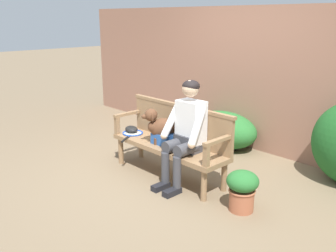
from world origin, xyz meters
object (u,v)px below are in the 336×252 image
(baseball_glove, at_px, (131,129))
(person_seated, at_px, (186,130))
(dog_on_bench, at_px, (159,126))
(garden_bench, at_px, (168,149))
(sports_bag, at_px, (164,139))
(tennis_racket, at_px, (132,133))
(potted_plant, at_px, (242,189))

(baseball_glove, bearing_deg, person_seated, 15.44)
(dog_on_bench, height_order, baseball_glove, dog_on_bench)
(garden_bench, relative_size, dog_on_bench, 3.71)
(person_seated, xyz_separation_m, dog_on_bench, (-0.46, -0.02, -0.04))
(garden_bench, xyz_separation_m, sports_bag, (-0.06, -0.02, 0.13))
(person_seated, distance_m, baseball_glove, 1.10)
(dog_on_bench, height_order, tennis_racket, dog_on_bench)
(potted_plant, bearing_deg, tennis_racket, -179.77)
(person_seated, relative_size, potted_plant, 2.87)
(baseball_glove, height_order, sports_bag, sports_bag)
(person_seated, bearing_deg, potted_plant, -2.76)
(dog_on_bench, xyz_separation_m, baseball_glove, (-0.62, 0.02, -0.19))
(garden_bench, distance_m, person_seated, 0.47)
(sports_bag, bearing_deg, potted_plant, -1.48)
(baseball_glove, distance_m, potted_plant, 1.96)
(baseball_glove, bearing_deg, garden_bench, 16.16)
(garden_bench, relative_size, baseball_glove, 7.82)
(garden_bench, height_order, potted_plant, potted_plant)
(tennis_racket, relative_size, sports_bag, 2.00)
(person_seated, bearing_deg, tennis_racket, -177.17)
(garden_bench, bearing_deg, person_seated, -1.66)
(person_seated, distance_m, tennis_racket, 1.04)
(dog_on_bench, xyz_separation_m, tennis_racket, (-0.54, -0.03, -0.22))
(dog_on_bench, bearing_deg, sports_bag, 11.24)
(garden_bench, bearing_deg, tennis_racket, -174.96)
(sports_bag, height_order, potted_plant, sports_bag)
(garden_bench, xyz_separation_m, potted_plant, (1.20, -0.05, -0.12))
(garden_bench, height_order, sports_bag, sports_bag)
(garden_bench, relative_size, person_seated, 1.32)
(baseball_glove, bearing_deg, sports_bag, 14.63)
(person_seated, height_order, dog_on_bench, person_seated)
(baseball_glove, height_order, potted_plant, baseball_glove)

